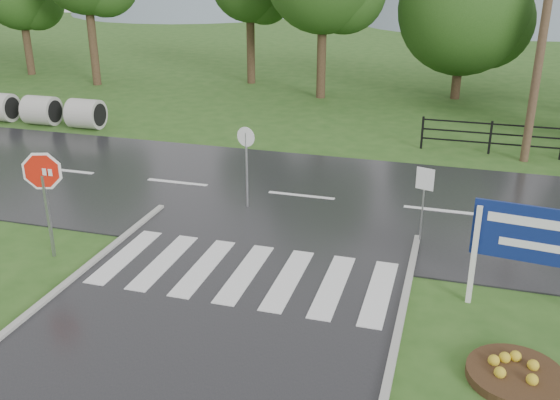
% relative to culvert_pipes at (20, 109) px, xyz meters
% --- Properties ---
extents(main_road, '(90.00, 8.00, 0.04)m').
position_rel_culvert_pipes_xyz_m(main_road, '(13.54, -5.00, -0.60)').
color(main_road, black).
rests_on(main_road, ground).
extents(crosswalk, '(6.50, 2.80, 0.02)m').
position_rel_culvert_pipes_xyz_m(crosswalk, '(13.54, -10.00, -0.54)').
color(crosswalk, silver).
rests_on(crosswalk, ground).
extents(hills, '(102.00, 48.00, 48.00)m').
position_rel_culvert_pipes_xyz_m(hills, '(17.03, 50.00, -16.14)').
color(hills, slate).
rests_on(hills, ground).
extents(treeline, '(83.20, 5.20, 10.00)m').
position_rel_culvert_pipes_xyz_m(treeline, '(14.54, 9.00, -0.60)').
color(treeline, '#1F4315').
rests_on(treeline, ground).
extents(culvert_pipes, '(7.60, 1.20, 1.20)m').
position_rel_culvert_pipes_xyz_m(culvert_pipes, '(0.00, 0.00, 0.00)').
color(culvert_pipes, '#9E9B93').
rests_on(culvert_pipes, ground).
extents(stop_sign, '(1.17, 0.40, 2.75)m').
position_rel_culvert_pipes_xyz_m(stop_sign, '(8.85, -10.37, 1.31)').
color(stop_sign, '#939399').
rests_on(stop_sign, ground).
extents(estate_billboard, '(2.56, 0.37, 2.25)m').
position_rel_culvert_pipes_xyz_m(estate_billboard, '(19.53, -9.75, 0.94)').
color(estate_billboard, silver).
rests_on(estate_billboard, ground).
extents(flower_bed, '(1.64, 1.64, 0.33)m').
position_rel_culvert_pipes_xyz_m(flower_bed, '(19.15, -12.16, -0.48)').
color(flower_bed, '#332111').
rests_on(flower_bed, ground).
extents(reg_sign_small, '(0.43, 0.15, 1.99)m').
position_rel_culvert_pipes_xyz_m(reg_sign_small, '(17.15, -7.25, 0.82)').
color(reg_sign_small, '#939399').
rests_on(reg_sign_small, ground).
extents(reg_sign_round, '(0.54, 0.15, 2.36)m').
position_rel_culvert_pipes_xyz_m(reg_sign_round, '(12.28, -6.24, 0.88)').
color(reg_sign_round, '#939399').
rests_on(reg_sign_round, ground).
extents(utility_pole_east, '(1.51, 0.35, 8.52)m').
position_rel_culvert_pipes_xyz_m(utility_pole_east, '(20.08, 0.50, 3.73)').
color(utility_pole_east, '#473523').
rests_on(utility_pole_east, ground).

